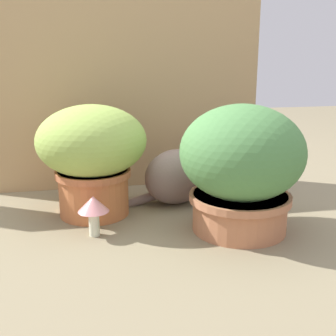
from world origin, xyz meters
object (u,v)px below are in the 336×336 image
Objects in this scene: cat at (180,173)px; mushroom_ornament_pink at (93,207)px; leafy_planter at (241,166)px; grass_planter at (92,153)px.

mushroom_ornament_pink is at bearing -142.98° from cat.
leafy_planter is at bearing -65.72° from cat.
cat is at bearing 10.00° from grass_planter.
leafy_planter is 0.35m from cat.
cat is 2.87× the size of mushroom_ornament_pink.
leafy_planter is 1.09× the size of cat.
cat reaches higher than mushroom_ornament_pink.
cat is (-0.14, 0.31, -0.10)m from leafy_planter.
cat is (0.34, 0.06, -0.11)m from grass_planter.
grass_planter is 1.04× the size of cat.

